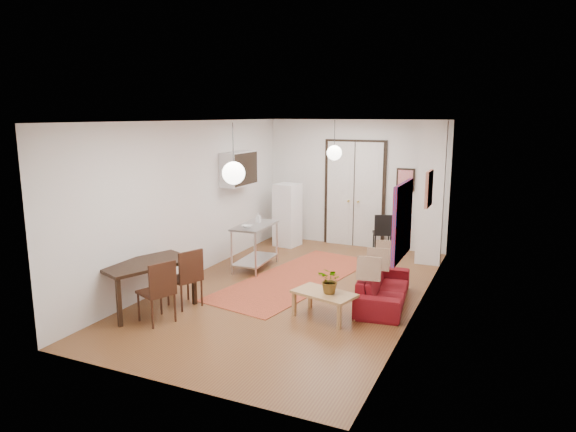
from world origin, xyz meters
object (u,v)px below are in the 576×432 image
at_px(kitchen_counter, 255,240).
at_px(fridge, 287,215).
at_px(black_side_chair, 383,229).
at_px(sofa, 383,288).
at_px(dining_chair_near, 188,271).
at_px(dining_table, 146,267).
at_px(dining_chair_far, 160,284).
at_px(coffee_table, 324,296).

distance_m(kitchen_counter, fridge, 1.94).
xyz_separation_m(kitchen_counter, black_side_chair, (1.99, 2.35, -0.06)).
bearing_deg(sofa, dining_chair_near, 107.79).
relative_size(dining_chair_near, black_side_chair, 1.09).
height_order(dining_table, dining_chair_far, dining_chair_far).
distance_m(sofa, fridge, 4.10).
relative_size(kitchen_counter, dining_chair_far, 1.27).
xyz_separation_m(sofa, fridge, (-2.96, 2.80, 0.46)).
height_order(dining_table, black_side_chair, black_side_chair).
distance_m(sofa, black_side_chair, 3.33).
bearing_deg(coffee_table, dining_chair_near, -171.47).
xyz_separation_m(dining_table, dining_chair_near, (0.45, 0.44, -0.13)).
relative_size(sofa, coffee_table, 1.75).
height_order(kitchen_counter, dining_chair_far, dining_chair_far).
height_order(sofa, kitchen_counter, kitchen_counter).
height_order(kitchen_counter, fridge, fridge).
bearing_deg(dining_table, dining_chair_far, -29.40).
relative_size(sofa, kitchen_counter, 1.49).
distance_m(dining_chair_near, black_side_chair, 4.97).
xyz_separation_m(coffee_table, kitchen_counter, (-2.14, 1.85, 0.22)).
distance_m(fridge, black_side_chair, 2.21).
xyz_separation_m(fridge, dining_chair_far, (0.11, -4.81, -0.18)).
relative_size(dining_table, black_side_chair, 1.80).
bearing_deg(dining_table, kitchen_counter, 78.81).
bearing_deg(kitchen_counter, black_side_chair, 45.88).
bearing_deg(dining_chair_near, kitchen_counter, -160.20).
bearing_deg(dining_chair_near, dining_table, -24.12).
height_order(fridge, dining_chair_far, fridge).
xyz_separation_m(fridge, dining_chair_near, (0.11, -4.11, -0.18)).
bearing_deg(black_side_chair, sofa, 83.28).
bearing_deg(kitchen_counter, dining_table, -105.08).
bearing_deg(black_side_chair, fridge, -9.76).
distance_m(fridge, dining_table, 4.57).
height_order(coffee_table, black_side_chair, black_side_chair).
xyz_separation_m(kitchen_counter, dining_chair_far, (-0.06, -2.88, -0.02)).
relative_size(sofa, dining_chair_far, 1.89).
xyz_separation_m(sofa, kitchen_counter, (-2.79, 0.87, 0.31)).
bearing_deg(fridge, kitchen_counter, -76.97).
height_order(coffee_table, fridge, fridge).
bearing_deg(sofa, kitchen_counter, 65.90).
xyz_separation_m(coffee_table, black_side_chair, (-0.15, 4.20, 0.15)).
bearing_deg(dining_chair_far, fridge, -157.25).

